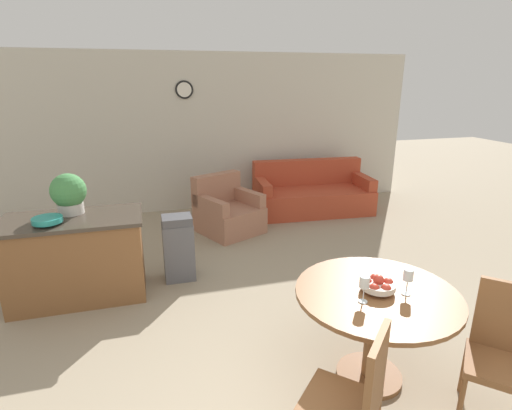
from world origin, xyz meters
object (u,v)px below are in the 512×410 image
object	(u,v)px
fruit_bowl	(378,285)
trash_bin	(179,248)
dining_chair_near_left	(353,397)
dining_chair_near_right	(502,349)
dining_table	(375,312)
teal_bowl	(47,220)
couch	(312,195)
kitchen_island	(77,258)
wine_glass_right	(408,276)
potted_plant	(69,193)
armchair	(228,213)
wine_glass_left	(364,283)

from	to	relation	value
fruit_bowl	trash_bin	xyz separation A→B (m)	(-1.28, 2.08, -0.44)
dining_chair_near_left	dining_chair_near_right	xyz separation A→B (m)	(1.18, 0.11, 0.00)
dining_chair_near_right	fruit_bowl	bearing A→B (deg)	5.53
dining_table	teal_bowl	bearing A→B (deg)	144.63
dining_chair_near_right	fruit_bowl	xyz separation A→B (m)	(-0.65, 0.53, 0.30)
trash_bin	couch	size ratio (longest dim) A/B	0.38
dining_chair_near_left	dining_chair_near_right	world-z (taller)	same
teal_bowl	trash_bin	world-z (taller)	teal_bowl
kitchen_island	couch	size ratio (longest dim) A/B	0.68
fruit_bowl	wine_glass_right	distance (m)	0.22
dining_chair_near_right	trash_bin	size ratio (longest dim) A/B	1.25
potted_plant	armchair	bearing A→B (deg)	34.31
wine_glass_left	wine_glass_right	size ratio (longest dim) A/B	1.00
armchair	teal_bowl	bearing A→B (deg)	-167.20
wine_glass_left	fruit_bowl	bearing A→B (deg)	28.73
dining_table	couch	size ratio (longest dim) A/B	0.59
teal_bowl	couch	xyz separation A→B (m)	(3.76, 2.21, -0.66)
dining_chair_near_left	dining_table	bearing A→B (deg)	5.47
wine_glass_right	potted_plant	size ratio (longest dim) A/B	0.46
dining_table	fruit_bowl	world-z (taller)	fruit_bowl
dining_table	trash_bin	xyz separation A→B (m)	(-1.28, 2.08, -0.21)
dining_chair_near_left	dining_chair_near_right	bearing A→B (deg)	-39.53
fruit_bowl	dining_chair_near_right	bearing A→B (deg)	-39.50
couch	dining_chair_near_left	bearing A→B (deg)	-106.43
wine_glass_right	teal_bowl	world-z (taller)	teal_bowl
dining_chair_near_left	potted_plant	world-z (taller)	potted_plant
kitchen_island	couch	bearing A→B (deg)	29.86
wine_glass_right	couch	world-z (taller)	wine_glass_right
wine_glass_left	teal_bowl	size ratio (longest dim) A/B	0.71
armchair	dining_chair_near_left	bearing A→B (deg)	-116.61
trash_bin	potted_plant	bearing A→B (deg)	178.83
teal_bowl	fruit_bowl	bearing A→B (deg)	-35.38
teal_bowl	potted_plant	size ratio (longest dim) A/B	0.66
teal_bowl	trash_bin	distance (m)	1.41
armchair	kitchen_island	bearing A→B (deg)	-167.38
trash_bin	couch	world-z (taller)	couch
wine_glass_right	potted_plant	xyz separation A→B (m)	(-2.54, 2.19, 0.21)
dining_chair_near_left	kitchen_island	xyz separation A→B (m)	(-1.81, 2.60, -0.07)
dining_table	fruit_bowl	xyz separation A→B (m)	(-0.00, -0.00, 0.23)
dining_chair_near_right	armchair	xyz separation A→B (m)	(-1.06, 3.97, -0.23)
dining_chair_near_right	armchair	world-z (taller)	dining_chair_near_right
dining_chair_near_left	fruit_bowl	bearing A→B (deg)	5.52
wine_glass_right	kitchen_island	world-z (taller)	wine_glass_right
trash_bin	teal_bowl	bearing A→B (deg)	-167.16
wine_glass_left	teal_bowl	world-z (taller)	teal_bowl
fruit_bowl	armchair	bearing A→B (deg)	96.82
armchair	couch	bearing A→B (deg)	-5.84
potted_plant	kitchen_island	bearing A→B (deg)	-83.27
dining_chair_near_right	fruit_bowl	world-z (taller)	dining_chair_near_right
dining_chair_near_left	teal_bowl	world-z (taller)	teal_bowl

